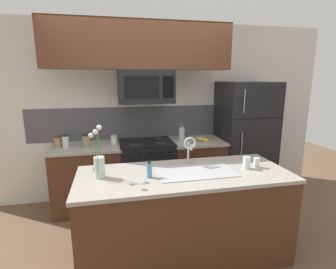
{
  "coord_description": "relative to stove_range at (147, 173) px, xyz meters",
  "views": [
    {
      "loc": [
        -0.48,
        -2.68,
        1.83
      ],
      "look_at": [
        0.17,
        0.27,
        1.16
      ],
      "focal_mm": 28.0,
      "sensor_mm": 36.0,
      "label": 1
    }
  ],
  "objects": [
    {
      "name": "back_counter_right",
      "position": [
        0.75,
        0.0,
        -0.01
      ],
      "size": [
        0.78,
        0.65,
        0.91
      ],
      "color": "#4C2B19",
      "rests_on": "ground"
    },
    {
      "name": "drinking_glass",
      "position": [
        0.85,
        -1.27,
        0.51
      ],
      "size": [
        0.08,
        0.08,
        0.13
      ],
      "color": "silver",
      "rests_on": "island_counter"
    },
    {
      "name": "banana_bunch",
      "position": [
        0.83,
        -0.06,
        0.47
      ],
      "size": [
        0.19,
        0.12,
        0.08
      ],
      "color": "yellow",
      "rests_on": "back_counter_right"
    },
    {
      "name": "spare_glass",
      "position": [
        0.97,
        -1.26,
        0.5
      ],
      "size": [
        0.06,
        0.06,
        0.1
      ],
      "color": "silver",
      "rests_on": "island_counter"
    },
    {
      "name": "refrigerator",
      "position": [
        1.52,
        0.02,
        0.41
      ],
      "size": [
        0.79,
        0.74,
        1.75
      ],
      "color": "black",
      "rests_on": "ground"
    },
    {
      "name": "french_press",
      "position": [
        0.53,
        0.06,
        0.55
      ],
      "size": [
        0.09,
        0.09,
        0.27
      ],
      "color": "silver",
      "rests_on": "back_counter_right"
    },
    {
      "name": "storage_jar_tall",
      "position": [
        -1.18,
        0.03,
        0.52
      ],
      "size": [
        0.09,
        0.09,
        0.14
      ],
      "color": "#997F5B",
      "rests_on": "back_counter_left"
    },
    {
      "name": "storage_jar_short",
      "position": [
        -0.81,
        -0.03,
        0.53
      ],
      "size": [
        0.11,
        0.11,
        0.17
      ],
      "color": "#997F5B",
      "rests_on": "back_counter_left"
    },
    {
      "name": "rear_partition",
      "position": [
        0.3,
        0.38,
        0.84
      ],
      "size": [
        5.2,
        0.1,
        2.6
      ],
      "primitive_type": "cube",
      "color": "silver",
      "rests_on": "ground"
    },
    {
      "name": "storage_jar_squat",
      "position": [
        -0.45,
        0.04,
        0.51
      ],
      "size": [
        0.09,
        0.09,
        0.12
      ],
      "color": "silver",
      "rests_on": "back_counter_left"
    },
    {
      "name": "back_counter_left",
      "position": [
        -0.83,
        0.0,
        -0.01
      ],
      "size": [
        0.93,
        0.65,
        0.91
      ],
      "color": "#4C2B19",
      "rests_on": "ground"
    },
    {
      "name": "flower_vase",
      "position": [
        -0.6,
        -1.2,
        0.57
      ],
      "size": [
        0.13,
        0.19,
        0.49
      ],
      "color": "silver",
      "rests_on": "island_counter"
    },
    {
      "name": "upper_cabinet_band",
      "position": [
        -0.07,
        -0.05,
        1.76
      ],
      "size": [
        2.41,
        0.34,
        0.6
      ],
      "primitive_type": "cube",
      "color": "#4C2B19"
    },
    {
      "name": "ground_plane",
      "position": [
        -0.0,
        -0.9,
        -0.46
      ],
      "size": [
        10.0,
        10.0,
        0.0
      ],
      "primitive_type": "plane",
      "color": "brown"
    },
    {
      "name": "microwave",
      "position": [
        0.0,
        -0.02,
        1.24
      ],
      "size": [
        0.74,
        0.4,
        0.44
      ],
      "color": "black"
    },
    {
      "name": "splash_band",
      "position": [
        -0.0,
        0.32,
        0.69
      ],
      "size": [
        3.3,
        0.01,
        0.48
      ],
      "primitive_type": "cube",
      "color": "#4C4C51",
      "rests_on": "rear_partition"
    },
    {
      "name": "storage_jar_medium",
      "position": [
        -1.07,
        -0.02,
        0.53
      ],
      "size": [
        0.08,
        0.08,
        0.17
      ],
      "color": "silver",
      "rests_on": "back_counter_left"
    },
    {
      "name": "dish_soap_bottle",
      "position": [
        -0.15,
        -1.3,
        0.52
      ],
      "size": [
        0.06,
        0.05,
        0.16
      ],
      "color": "#4C93C6",
      "rests_on": "island_counter"
    },
    {
      "name": "stove_range",
      "position": [
        0.0,
        0.0,
        0.0
      ],
      "size": [
        0.76,
        0.64,
        0.93
      ],
      "color": "black",
      "rests_on": "ground"
    },
    {
      "name": "sink_faucet",
      "position": [
        0.32,
        -1.03,
        0.65
      ],
      "size": [
        0.14,
        0.14,
        0.31
      ],
      "color": "#B7BABF",
      "rests_on": "island_counter"
    },
    {
      "name": "kitchen_sink",
      "position": [
        0.32,
        -1.25,
        0.38
      ],
      "size": [
        0.76,
        0.44,
        0.16
      ],
      "color": "#ADAFB5",
      "rests_on": "island_counter"
    },
    {
      "name": "island_counter",
      "position": [
        0.2,
        -1.25,
        -0.01
      ],
      "size": [
        2.07,
        0.84,
        0.91
      ],
      "color": "#4C2B19",
      "rests_on": "ground"
    }
  ]
}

